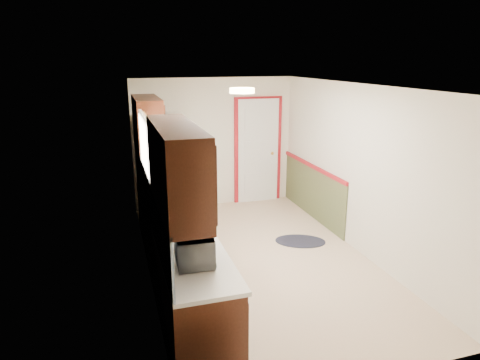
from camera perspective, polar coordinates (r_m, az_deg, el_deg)
room_shell at (r=5.70m, az=2.55°, el=0.32°), size 3.20×5.20×2.52m
kitchen_run at (r=5.28m, az=-9.24°, el=-5.65°), size 0.63×4.00×2.20m
back_wall_trim at (r=8.12m, az=3.93°, el=2.80°), size 1.12×2.30×2.08m
ceiling_fixture at (r=5.21m, az=0.28°, el=11.84°), size 0.30×0.30×0.06m
microwave at (r=3.95m, az=-6.14°, el=-8.49°), size 0.30×0.51×0.33m
refrigerator at (r=7.49m, az=-10.18°, el=1.63°), size 0.78×0.77×1.82m
rug at (r=6.74m, az=8.04°, el=-8.07°), size 0.90×0.76×0.01m
cooktop at (r=6.55m, az=-10.62°, el=-0.14°), size 0.46×0.55×0.02m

